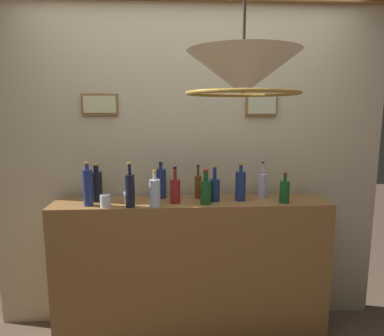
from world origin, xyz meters
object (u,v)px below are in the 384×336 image
(glass_tumbler_highball, at_px, (105,201))
(pendant_lamp, at_px, (243,75))
(liquor_bottle_rye, at_px, (262,185))
(liquor_bottle_mezcal, at_px, (198,186))
(liquor_bottle_gin, at_px, (88,187))
(liquor_bottle_vodka, at_px, (155,193))
(liquor_bottle_scotch, at_px, (215,189))
(liquor_bottle_brandy, at_px, (130,190))
(liquor_bottle_port, at_px, (240,186))
(liquor_bottle_sherry, at_px, (175,191))
(liquor_bottle_whiskey, at_px, (285,191))
(glass_tumbler_rocks, at_px, (128,197))
(liquor_bottle_vermouth, at_px, (97,186))
(liquor_bottle_bourbon, at_px, (161,183))
(liquor_bottle_rum, at_px, (206,191))

(glass_tumbler_highball, relative_size, pendant_lamp, 0.17)
(liquor_bottle_rye, relative_size, liquor_bottle_mezcal, 1.09)
(liquor_bottle_gin, relative_size, liquor_bottle_vodka, 1.20)
(liquor_bottle_scotch, bearing_deg, liquor_bottle_vodka, -163.77)
(liquor_bottle_vodka, height_order, liquor_bottle_brandy, liquor_bottle_brandy)
(liquor_bottle_port, distance_m, liquor_bottle_brandy, 0.79)
(liquor_bottle_sherry, relative_size, pendant_lamp, 0.53)
(liquor_bottle_port, distance_m, liquor_bottle_sherry, 0.48)
(liquor_bottle_gin, height_order, liquor_bottle_whiskey, liquor_bottle_gin)
(glass_tumbler_rocks, xyz_separation_m, glass_tumbler_highball, (-0.14, -0.10, 0.00))
(liquor_bottle_rye, distance_m, liquor_bottle_vodka, 0.81)
(liquor_bottle_sherry, bearing_deg, liquor_bottle_rye, 10.13)
(glass_tumbler_rocks, distance_m, glass_tumbler_highball, 0.17)
(liquor_bottle_scotch, bearing_deg, liquor_bottle_vermouth, 177.00)
(liquor_bottle_whiskey, relative_size, liquor_bottle_brandy, 0.71)
(liquor_bottle_bourbon, height_order, liquor_bottle_vermouth, liquor_bottle_vermouth)
(liquor_bottle_port, bearing_deg, liquor_bottle_whiskey, -16.01)
(liquor_bottle_mezcal, height_order, pendant_lamp, pendant_lamp)
(liquor_bottle_bourbon, distance_m, liquor_bottle_whiskey, 0.90)
(liquor_bottle_rum, distance_m, liquor_bottle_sherry, 0.22)
(liquor_bottle_bourbon, xyz_separation_m, liquor_bottle_gin, (-0.49, -0.18, 0.02))
(liquor_bottle_vermouth, distance_m, liquor_bottle_brandy, 0.30)
(liquor_bottle_rye, distance_m, liquor_bottle_scotch, 0.38)
(liquor_bottle_brandy, relative_size, glass_tumbler_highball, 3.63)
(liquor_bottle_vodka, bearing_deg, glass_tumbler_rocks, 150.26)
(liquor_bottle_brandy, bearing_deg, liquor_bottle_mezcal, 23.79)
(liquor_bottle_vodka, bearing_deg, pendant_lamp, -62.92)
(liquor_bottle_vodka, distance_m, liquor_bottle_mezcal, 0.37)
(liquor_bottle_sherry, xyz_separation_m, glass_tumbler_highball, (-0.47, -0.07, -0.05))
(liquor_bottle_rum, xyz_separation_m, liquor_bottle_port, (0.26, 0.08, 0.02))
(liquor_bottle_gin, bearing_deg, liquor_bottle_rye, 6.53)
(liquor_bottle_rum, height_order, liquor_bottle_brandy, liquor_bottle_brandy)
(liquor_bottle_scotch, distance_m, liquor_bottle_brandy, 0.60)
(liquor_bottle_mezcal, bearing_deg, pendant_lamp, -84.05)
(liquor_bottle_vermouth, bearing_deg, liquor_bottle_gin, -108.87)
(liquor_bottle_sherry, bearing_deg, liquor_bottle_mezcal, 36.25)
(liquor_bottle_scotch, height_order, glass_tumbler_rocks, liquor_bottle_scotch)
(liquor_bottle_sherry, relative_size, liquor_bottle_mezcal, 1.04)
(glass_tumbler_highball, bearing_deg, liquor_bottle_gin, 160.40)
(pendant_lamp, bearing_deg, liquor_bottle_rye, 69.80)
(liquor_bottle_rye, xyz_separation_m, liquor_bottle_brandy, (-0.95, -0.20, 0.02))
(liquor_bottle_bourbon, bearing_deg, pendant_lamp, -70.14)
(liquor_bottle_rum, xyz_separation_m, liquor_bottle_whiskey, (0.56, -0.00, -0.01))
(liquor_bottle_brandy, bearing_deg, glass_tumbler_highball, 175.37)
(liquor_bottle_rye, relative_size, liquor_bottle_brandy, 0.89)
(liquor_bottle_sherry, height_order, liquor_bottle_scotch, liquor_bottle_scotch)
(liquor_bottle_vermouth, relative_size, liquor_bottle_whiskey, 1.27)
(liquor_bottle_gin, bearing_deg, liquor_bottle_whiskey, -0.53)
(liquor_bottle_sherry, bearing_deg, glass_tumbler_highball, -171.57)
(liquor_bottle_vodka, distance_m, liquor_bottle_whiskey, 0.91)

